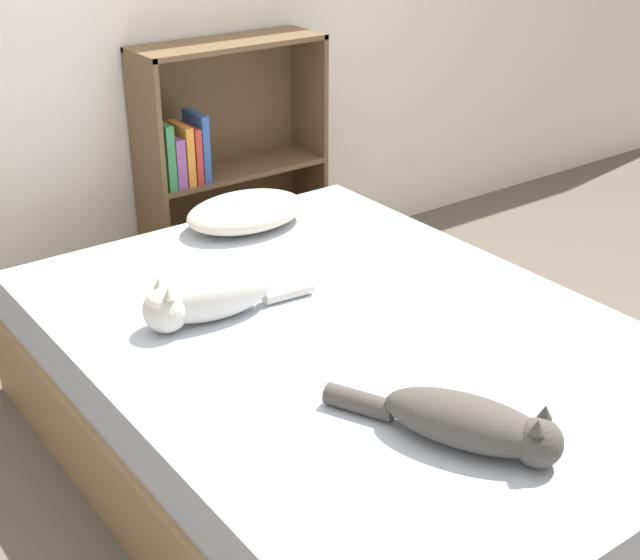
# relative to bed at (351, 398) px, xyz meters

# --- Properties ---
(ground_plane) EXTENTS (8.00, 8.00, 0.00)m
(ground_plane) POSITION_rel_bed_xyz_m (0.00, 0.00, -0.22)
(ground_plane) COLOR brown
(bed) EXTENTS (1.46, 2.06, 0.45)m
(bed) POSITION_rel_bed_xyz_m (0.00, 0.00, 0.00)
(bed) COLOR #99754C
(bed) RESTS_ON ground_plane
(pillow) EXTENTS (0.46, 0.31, 0.11)m
(pillow) POSITION_rel_bed_xyz_m (0.17, 0.84, 0.29)
(pillow) COLOR beige
(pillow) RESTS_ON bed
(cat_light) EXTENTS (0.54, 0.17, 0.15)m
(cat_light) POSITION_rel_bed_xyz_m (-0.30, 0.30, 0.30)
(cat_light) COLOR beige
(cat_light) RESTS_ON bed
(cat_dark) EXTENTS (0.34, 0.55, 0.14)m
(cat_dark) POSITION_rel_bed_xyz_m (-0.11, -0.58, 0.29)
(cat_dark) COLOR #47423D
(cat_dark) RESTS_ON bed
(bookshelf) EXTENTS (0.77, 0.26, 1.03)m
(bookshelf) POSITION_rel_bed_xyz_m (0.34, 1.29, 0.31)
(bookshelf) COLOR brown
(bookshelf) RESTS_ON ground_plane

